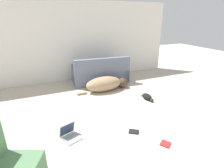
# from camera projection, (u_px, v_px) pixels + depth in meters

# --- Properties ---
(wall_back) EXTENTS (7.01, 0.06, 2.59)m
(wall_back) POSITION_uv_depth(u_px,v_px,m) (75.00, 42.00, 5.84)
(wall_back) COLOR silver
(wall_back) RESTS_ON ground_plane
(couch) EXTENTS (1.86, 0.99, 0.88)m
(couch) POSITION_uv_depth(u_px,v_px,m) (100.00, 74.00, 5.87)
(couch) COLOR slate
(couch) RESTS_ON ground_plane
(dog) EXTENTS (1.60, 0.55, 0.43)m
(dog) POSITION_uv_depth(u_px,v_px,m) (106.00, 84.00, 5.20)
(dog) COLOR #A38460
(dog) RESTS_ON ground_plane
(cat) EXTENTS (0.22, 0.49, 0.15)m
(cat) POSITION_uv_depth(u_px,v_px,m) (147.00, 97.00, 4.66)
(cat) COLOR black
(cat) RESTS_ON ground_plane
(laptop_open) EXTENTS (0.39, 0.42, 0.26)m
(laptop_open) POSITION_uv_depth(u_px,v_px,m) (69.00, 133.00, 3.19)
(laptop_open) COLOR gray
(laptop_open) RESTS_ON ground_plane
(book_black) EXTENTS (0.23, 0.22, 0.02)m
(book_black) POSITION_uv_depth(u_px,v_px,m) (134.00, 132.00, 3.35)
(book_black) COLOR black
(book_black) RESTS_ON ground_plane
(book_red) EXTENTS (0.22, 0.22, 0.02)m
(book_red) POSITION_uv_depth(u_px,v_px,m) (165.00, 144.00, 3.02)
(book_red) COLOR maroon
(book_red) RESTS_ON ground_plane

